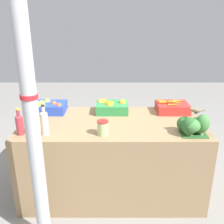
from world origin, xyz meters
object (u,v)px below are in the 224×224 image
sparrow_bird (196,110)px  juice_bottle_ruby (20,124)px  pickle_jar (103,128)px  juice_bottle_amber (32,123)px  carrot_crate (172,107)px  orange_crate (111,107)px  broccoli_pile (193,125)px  juice_bottle_cloudy (44,122)px  support_pole (31,112)px  apple_crate (48,107)px

sparrow_bird → juice_bottle_ruby: bearing=10.8°
pickle_jar → sparrow_bird: 0.80m
pickle_jar → juice_bottle_amber: bearing=179.1°
carrot_crate → pickle_jar: size_ratio=2.60×
orange_crate → broccoli_pile: broccoli_pile is taller
broccoli_pile → juice_bottle_ruby: juice_bottle_ruby is taller
juice_bottle_amber → sparrow_bird: bearing=0.2°
broccoli_pile → juice_bottle_cloudy: 1.28m
support_pole → orange_crate: support_pole is taller
apple_crate → juice_bottle_ruby: size_ratio=1.41×
orange_crate → sparrow_bird: size_ratio=2.49×
carrot_crate → sparrow_bird: (0.06, -0.57, 0.16)m
juice_bottle_amber → juice_bottle_cloudy: bearing=0.0°
support_pole → orange_crate: bearing=61.1°
support_pole → broccoli_pile: 1.33m
pickle_jar → support_pole: bearing=-140.1°
support_pole → apple_crate: size_ratio=6.68×
broccoli_pile → pickle_jar: (-0.78, -0.00, -0.02)m
support_pole → carrot_crate: bearing=39.0°
support_pole → orange_crate: 1.16m
carrot_crate → sparrow_bird: size_ratio=2.49×
carrot_crate → broccoli_pile: bearing=-85.5°
orange_crate → pickle_jar: size_ratio=2.60×
apple_crate → juice_bottle_amber: juice_bottle_amber is taller
carrot_crate → juice_bottle_amber: 1.46m
apple_crate → support_pole: bearing=-81.8°
apple_crate → juice_bottle_amber: bearing=-89.9°
carrot_crate → juice_bottle_cloudy: 1.36m
carrot_crate → juice_bottle_cloudy: juice_bottle_cloudy is taller
juice_bottle_cloudy → juice_bottle_amber: bearing=180.0°
juice_bottle_amber → apple_crate: bearing=90.1°
orange_crate → pickle_jar: (-0.07, -0.59, 0.01)m
juice_bottle_cloudy → sparrow_bird: (1.29, 0.01, 0.10)m
apple_crate → carrot_crate: bearing=0.4°
support_pole → sparrow_bird: 1.33m
broccoli_pile → juice_bottle_cloudy: bearing=179.7°
support_pole → pickle_jar: (0.47, 0.39, -0.28)m
juice_bottle_amber → pickle_jar: (0.61, -0.01, -0.04)m
broccoli_pile → pickle_jar: size_ratio=1.99×
juice_bottle_ruby → pickle_jar: juice_bottle_ruby is taller
juice_bottle_cloudy → broccoli_pile: bearing=-0.3°
carrot_crate → pickle_jar: bearing=-141.5°
broccoli_pile → sparrow_bird: bearing=46.2°
juice_bottle_cloudy → pickle_jar: size_ratio=2.08×
carrot_crate → broccoli_pile: (0.05, -0.58, 0.04)m
carrot_crate → broccoli_pile: broccoli_pile is taller
apple_crate → orange_crate: (0.68, 0.01, -0.00)m
apple_crate → pickle_jar: 0.84m
apple_crate → sparrow_bird: 1.51m
juice_bottle_cloudy → support_pole: bearing=-85.2°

